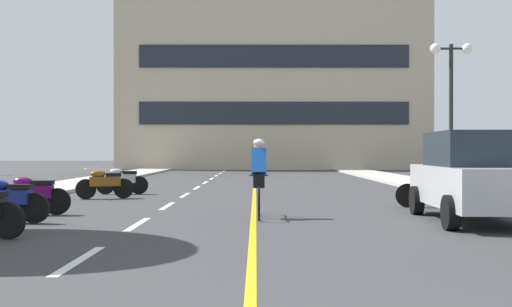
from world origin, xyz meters
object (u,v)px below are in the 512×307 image
at_px(motorcycle_6, 105,183).
at_px(motorcycle_7, 122,180).
at_px(cyclist_rider, 259,176).
at_px(street_lamp_mid, 451,82).
at_px(motorcycle_5, 431,189).
at_px(parked_car_near, 475,176).
at_px(motorcycle_3, 8,199).
at_px(motorcycle_4, 32,194).

bearing_deg(motorcycle_6, motorcycle_7, 87.11).
relative_size(motorcycle_6, cyclist_rider, 0.93).
height_order(street_lamp_mid, motorcycle_6, street_lamp_mid).
height_order(motorcycle_5, motorcycle_7, same).
xyz_separation_m(parked_car_near, cyclist_rider, (-4.34, 0.80, -0.03)).
bearing_deg(motorcycle_3, motorcycle_4, 93.14).
height_order(street_lamp_mid, motorcycle_4, street_lamp_mid).
bearing_deg(street_lamp_mid, motorcycle_3, -142.01).
relative_size(parked_car_near, cyclist_rider, 2.41).
bearing_deg(cyclist_rider, motorcycle_7, 122.02).
xyz_separation_m(motorcycle_3, motorcycle_5, (9.33, 3.36, 0.00)).
bearing_deg(motorcycle_4, motorcycle_6, 84.26).
height_order(motorcycle_3, motorcycle_4, same).
distance_m(motorcycle_3, motorcycle_4, 1.54).
xyz_separation_m(motorcycle_5, motorcycle_7, (-8.84, 4.84, 0.00)).
bearing_deg(motorcycle_5, motorcycle_7, 151.29).
height_order(parked_car_near, motorcycle_6, parked_car_near).
bearing_deg(motorcycle_7, motorcycle_4, -94.91).
bearing_deg(motorcycle_4, street_lamp_mid, 32.80).
distance_m(motorcycle_4, motorcycle_7, 6.69).
distance_m(motorcycle_5, motorcycle_6, 9.39).
relative_size(motorcycle_3, cyclist_rider, 0.96).
bearing_deg(street_lamp_mid, motorcycle_4, -147.20).
bearing_deg(motorcycle_7, motorcycle_3, -93.41).
xyz_separation_m(street_lamp_mid, cyclist_rider, (-6.67, -8.10, -2.92)).
bearing_deg(motorcycle_3, motorcycle_7, 86.59).
xyz_separation_m(motorcycle_4, motorcycle_5, (9.41, 1.82, 0.00)).
relative_size(parked_car_near, motorcycle_7, 2.51).
relative_size(motorcycle_4, motorcycle_7, 1.00).
height_order(motorcycle_3, motorcycle_6, same).
distance_m(motorcycle_4, cyclist_rider, 5.11).
height_order(parked_car_near, motorcycle_5, parked_car_near).
relative_size(motorcycle_5, motorcycle_6, 1.03).
xyz_separation_m(street_lamp_mid, motorcycle_3, (-11.66, -9.10, -3.33)).
bearing_deg(parked_car_near, motorcycle_4, 171.98).
height_order(motorcycle_6, cyclist_rider, cyclist_rider).
relative_size(motorcycle_5, cyclist_rider, 0.96).
relative_size(street_lamp_mid, cyclist_rider, 2.84).
relative_size(motorcycle_4, motorcycle_6, 1.04).
bearing_deg(motorcycle_4, parked_car_near, -8.02).
xyz_separation_m(parked_car_near, motorcycle_3, (-9.33, -0.21, -0.44)).
xyz_separation_m(street_lamp_mid, motorcycle_7, (-11.17, -0.91, -3.33)).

